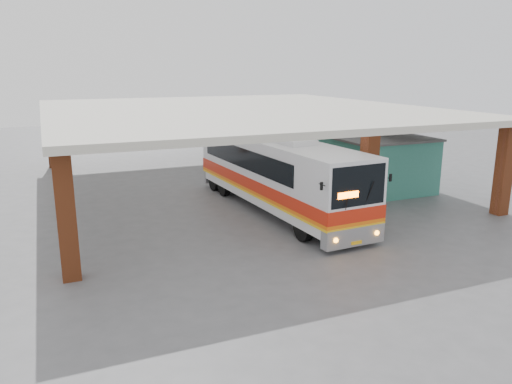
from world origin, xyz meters
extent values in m
plane|color=#515154|center=(0.00, 0.00, 0.00)|extent=(90.00, 90.00, 0.00)
cube|color=#954420|center=(3.00, -3.00, 2.17)|extent=(0.60, 0.60, 4.35)
cube|color=#954420|center=(3.00, 3.00, 2.17)|extent=(0.60, 0.60, 4.35)
cube|color=#954420|center=(3.00, 9.00, 2.17)|extent=(0.60, 0.60, 4.35)
cube|color=#954420|center=(-9.50, -4.00, 2.17)|extent=(0.60, 0.60, 4.35)
cube|color=#954420|center=(-9.50, 17.00, 2.17)|extent=(0.60, 0.60, 4.35)
cube|color=#954420|center=(10.00, -4.00, 2.17)|extent=(0.60, 0.60, 4.35)
cube|color=#954420|center=(10.00, 17.00, 2.17)|extent=(0.60, 0.60, 4.35)
cube|color=beige|center=(0.50, 6.50, 4.50)|extent=(21.00, 23.00, 0.30)
cube|color=#2F7663|center=(7.50, 4.00, 1.50)|extent=(5.00, 8.00, 3.00)
cube|color=#494949|center=(7.50, 4.00, 3.05)|extent=(5.20, 8.20, 0.12)
cube|color=#143731|center=(4.98, 2.50, 1.05)|extent=(0.08, 0.95, 2.10)
cube|color=black|center=(4.98, 5.50, 1.80)|extent=(0.08, 1.20, 1.00)
cube|color=black|center=(4.95, 5.50, 1.80)|extent=(0.04, 1.30, 1.10)
cube|color=silver|center=(0.35, 0.88, 2.05)|extent=(3.44, 13.07, 3.02)
cube|color=silver|center=(0.41, -0.19, 3.66)|extent=(1.48, 3.30, 0.27)
cube|color=gray|center=(0.71, -5.38, 0.59)|extent=(2.73, 0.59, 0.75)
cube|color=red|center=(0.35, 0.88, 1.45)|extent=(3.48, 13.07, 0.54)
cube|color=orange|center=(0.35, 0.88, 1.12)|extent=(3.48, 13.07, 0.14)
cube|color=yellow|center=(0.35, 0.88, 0.99)|extent=(3.48, 13.07, 0.11)
cube|color=black|center=(0.72, -5.53, 2.61)|extent=(2.45, 0.24, 1.56)
cube|color=black|center=(-1.06, 1.66, 2.59)|extent=(0.61, 9.69, 0.97)
cube|color=black|center=(1.65, 1.82, 2.59)|extent=(0.61, 9.69, 0.97)
cube|color=#FF5905|center=(0.24, -5.62, 2.32)|extent=(0.92, 0.10, 0.24)
sphere|color=orange|center=(-0.24, -5.66, 0.63)|extent=(0.19, 0.19, 0.19)
sphere|color=orange|center=(1.69, -5.55, 0.63)|extent=(0.19, 0.19, 0.19)
cube|color=yellow|center=(0.73, -5.61, 0.38)|extent=(0.49, 0.06, 0.13)
cylinder|color=black|center=(-0.55, -3.70, 0.54)|extent=(0.41, 1.10, 1.08)
cylinder|color=black|center=(1.78, -3.57, 0.54)|extent=(0.41, 1.10, 1.08)
cylinder|color=black|center=(-1.04, 4.58, 0.54)|extent=(0.41, 1.10, 1.08)
cylinder|color=black|center=(1.29, 4.72, 0.54)|extent=(0.41, 1.10, 1.08)
cylinder|color=black|center=(-1.12, 5.98, 0.54)|extent=(0.41, 1.10, 1.08)
cylinder|color=black|center=(1.21, 6.11, 0.54)|extent=(0.41, 1.10, 1.08)
imported|color=black|center=(4.70, 1.84, 0.47)|extent=(1.91, 1.20, 0.95)
imported|color=red|center=(2.68, -0.30, 0.91)|extent=(0.79, 0.74, 1.82)
cube|color=#B31A13|center=(5.00, 5.33, 0.25)|extent=(0.55, 0.55, 0.07)
cube|color=#B31A13|center=(5.19, 5.28, 0.55)|extent=(0.15, 0.47, 0.66)
cylinder|color=black|center=(4.78, 5.18, 0.11)|extent=(0.03, 0.03, 0.22)
cylinder|color=black|center=(5.15, 5.10, 0.11)|extent=(0.03, 0.03, 0.22)
cylinder|color=black|center=(4.85, 5.55, 0.11)|extent=(0.03, 0.03, 0.22)
cylinder|color=black|center=(5.22, 5.47, 0.11)|extent=(0.03, 0.03, 0.22)
camera|label=1|loc=(-9.90, -20.71, 6.91)|focal=35.00mm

